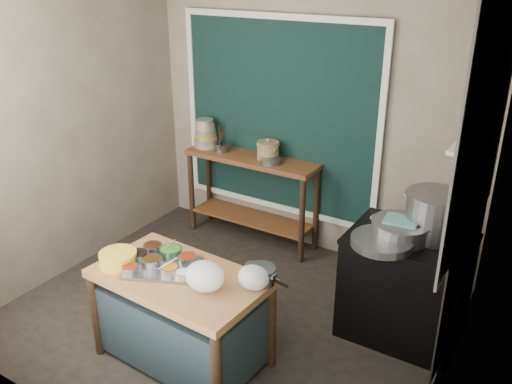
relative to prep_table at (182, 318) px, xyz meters
The scene contains 30 objects.
floor 0.75m from the prep_table, 94.44° to the left, with size 3.50×3.00×0.02m, color black.
back_wall 2.39m from the prep_table, 91.33° to the left, with size 3.50×0.02×2.80m, color gray.
left_wall 2.18m from the prep_table, 160.41° to the left, with size 0.02×3.00×2.80m, color gray.
right_wall 2.10m from the prep_table, 20.64° to the left, with size 0.02×3.00×2.80m, color gray.
curtain_panel 2.36m from the prep_table, 100.71° to the left, with size 2.10×0.02×1.90m, color black.
curtain_frame 2.35m from the prep_table, 100.76° to the left, with size 2.22×0.03×2.02m, color beige, non-canonical shape.
tile_panel 2.54m from the prep_table, 35.32° to the left, with size 0.02×1.70×1.70m, color #B2B2AA.
soot_patch 2.15m from the prep_table, 37.44° to the left, with size 0.01×1.30×1.30m, color black.
wall_shelf 2.50m from the prep_table, 43.40° to the left, with size 0.22×0.70×0.03m, color beige.
prep_table is the anchor object (origin of this frame).
back_counter 2.02m from the prep_table, 107.32° to the left, with size 1.45×0.40×0.95m, color brown.
stove_block 1.77m from the prep_table, 42.57° to the left, with size 0.90×0.68×0.85m, color black.
stove_top 1.83m from the prep_table, 42.57° to the left, with size 0.92×0.69×0.03m, color black.
condiment_tray 0.42m from the prep_table, behind, with size 0.52×0.37×0.02m, color gray.
condiment_bowls 0.47m from the prep_table, behind, with size 0.57×0.47×0.07m.
yellow_basin 0.64m from the prep_table, 164.32° to the right, with size 0.28×0.28×0.11m, color gold.
saucepan 0.73m from the prep_table, 21.98° to the left, with size 0.22×0.22×0.12m, color gray, non-canonical shape.
plastic_bag_a 0.55m from the prep_table, 10.87° to the right, with size 0.28×0.24×0.21m, color white.
plastic_bag_b 0.72m from the prep_table, 14.05° to the left, with size 0.22×0.19×0.17m, color white.
bowl_stack 2.39m from the prep_table, 121.56° to the left, with size 0.27×0.27×0.30m.
utensil_cup 2.21m from the prep_table, 116.91° to the left, with size 0.15×0.15×0.09m, color gray.
ceramic_crock 2.11m from the prep_table, 102.19° to the left, with size 0.24×0.24×0.16m, color olive, non-canonical shape.
wide_bowl 1.98m from the prep_table, 100.11° to the left, with size 0.21×0.21×0.05m, color gray.
stock_pot 2.03m from the prep_table, 42.20° to the left, with size 0.45×0.45×0.35m, color gray, non-canonical shape.
pot_lid 2.11m from the prep_table, 35.83° to the left, with size 0.46×0.46×0.02m, color gray.
steamer 1.76m from the prep_table, 42.14° to the left, with size 0.45×0.45×0.14m, color gray, non-canonical shape.
green_cloth 1.79m from the prep_table, 42.14° to the left, with size 0.25×0.19×0.02m, color slate.
shallow_pan 1.59m from the prep_table, 39.47° to the left, with size 0.46×0.46×0.06m, color gray.
shelf_bowl_stack 2.47m from the prep_table, 41.32° to the left, with size 0.16×0.16×0.13m.
shelf_bowl_green 2.66m from the prep_table, 47.58° to the left, with size 0.14×0.14×0.05m, color gray.
Camera 1 is at (2.26, -3.17, 2.83)m, focal length 38.00 mm.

